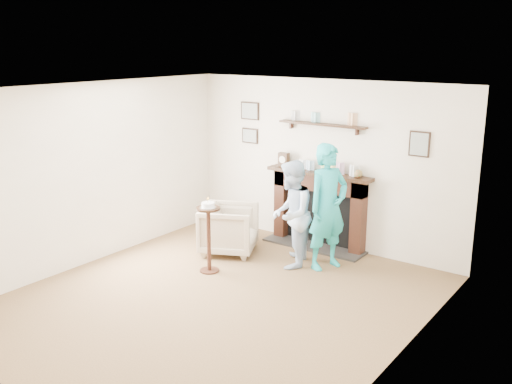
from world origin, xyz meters
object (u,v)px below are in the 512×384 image
(man, at_px, (290,265))
(woman, at_px, (326,267))
(pedestal_table, at_px, (208,227))
(armchair, at_px, (229,252))

(man, height_order, woman, woman)
(man, xyz_separation_m, pedestal_table, (-0.77, -0.83, 0.63))
(woman, distance_m, pedestal_table, 1.73)
(armchair, xyz_separation_m, pedestal_table, (0.24, -0.73, 0.63))
(armchair, bearing_deg, man, -110.66)
(woman, bearing_deg, man, 140.13)
(man, bearing_deg, armchair, -106.34)
(woman, bearing_deg, armchair, 123.76)
(man, distance_m, pedestal_table, 1.30)
(pedestal_table, bearing_deg, man, 46.95)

